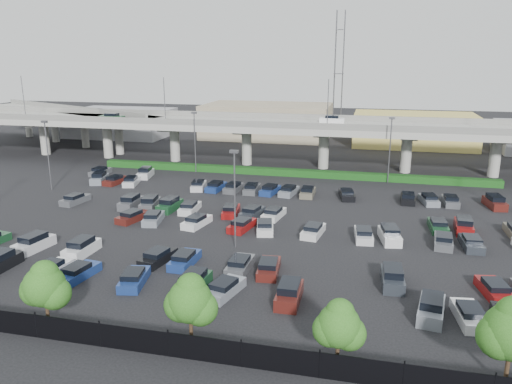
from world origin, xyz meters
TOP-DOWN VIEW (x-y plane):
  - ground at (0.00, 0.00)m, footprint 280.00×280.00m
  - overpass at (-0.18, 32.01)m, footprint 150.00×13.00m
  - on_ramp at (-52.10, 43.05)m, footprint 50.93×30.13m
  - hedge at (0.00, 25.00)m, footprint 66.00×1.60m
  - fence at (-0.05, -28.00)m, footprint 70.00×0.10m
  - tree_row at (0.70, -26.53)m, footprint 65.07×3.66m
  - parked_cars at (-1.11, -3.22)m, footprint 63.03×41.68m
  - light_poles at (-4.13, 2.00)m, footprint 66.90×48.38m
  - distant_buildings at (12.38, 61.81)m, footprint 138.00×24.00m
  - comm_tower at (4.00, 74.00)m, footprint 2.40×2.40m

SIDE VIEW (x-z plane):
  - ground at x=0.00m, z-range 0.00..0.00m
  - hedge at x=0.00m, z-range 0.00..1.10m
  - parked_cars at x=-1.11m, z-range -0.23..1.44m
  - fence at x=-0.05m, z-range -0.10..1.90m
  - tree_row at x=0.70m, z-range 0.55..6.49m
  - distant_buildings at x=12.38m, z-range -0.76..8.24m
  - light_poles at x=-4.13m, z-range 1.09..11.39m
  - on_ramp at x=-52.10m, z-range 2.46..11.26m
  - overpass at x=-0.18m, z-range -0.93..14.87m
  - comm_tower at x=4.00m, z-range 0.61..30.61m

